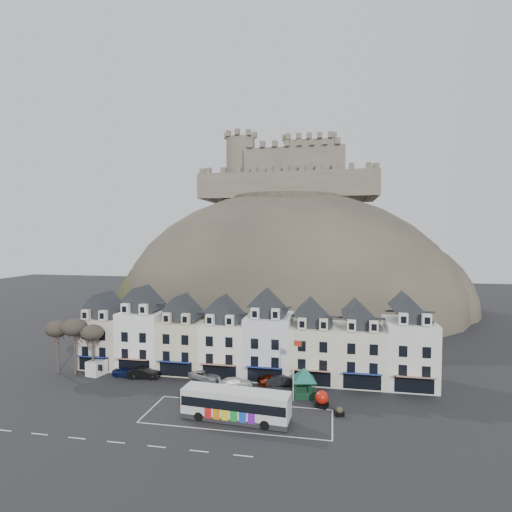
{
  "coord_description": "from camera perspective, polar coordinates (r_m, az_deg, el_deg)",
  "views": [
    {
      "loc": [
        12.81,
        -43.74,
        21.34
      ],
      "look_at": [
        -0.19,
        24.0,
        17.86
      ],
      "focal_mm": 28.0,
      "sensor_mm": 36.0,
      "label": 1
    }
  ],
  "objects": [
    {
      "name": "ground",
      "position": [
        50.33,
        -5.34,
        -22.21
      ],
      "size": [
        300.0,
        300.0,
        0.0
      ],
      "primitive_type": "plane",
      "color": "black",
      "rests_on": "ground"
    },
    {
      "name": "coach_bay_markings",
      "position": [
        50.96,
        -2.59,
        -21.87
      ],
      "size": [
        22.0,
        7.5,
        0.01
      ],
      "primitive_type": "cube",
      "color": "silver",
      "rests_on": "ground"
    },
    {
      "name": "townhouse_terrace",
      "position": [
        63.11,
        -1.1,
        -11.83
      ],
      "size": [
        54.4,
        9.35,
        11.8
      ],
      "color": "beige",
      "rests_on": "ground"
    },
    {
      "name": "castle_hill",
      "position": [
        115.26,
        4.96,
        -7.74
      ],
      "size": [
        100.0,
        76.0,
        68.0
      ],
      "color": "#332D27",
      "rests_on": "ground"
    },
    {
      "name": "castle",
      "position": [
        121.78,
        5.04,
        11.79
      ],
      "size": [
        50.2,
        22.2,
        22.0
      ],
      "color": "#5D5647",
      "rests_on": "ground"
    },
    {
      "name": "tree_left_far",
      "position": [
        69.99,
        -26.52,
        -9.32
      ],
      "size": [
        3.61,
        3.61,
        8.24
      ],
      "color": "#31271F",
      "rests_on": "ground"
    },
    {
      "name": "tree_left_mid",
      "position": [
        68.17,
        -24.5,
        -9.31
      ],
      "size": [
        3.78,
        3.78,
        8.64
      ],
      "color": "#31271F",
      "rests_on": "ground"
    },
    {
      "name": "tree_left_near",
      "position": [
        66.66,
        -22.35,
        -10.15
      ],
      "size": [
        3.43,
        3.43,
        7.84
      ],
      "color": "#31271F",
      "rests_on": "ground"
    },
    {
      "name": "bus",
      "position": [
        49.21,
        -2.91,
        -20.3
      ],
      "size": [
        12.83,
        3.94,
        3.57
      ],
      "rotation": [
        0.0,
        0.0,
        -0.08
      ],
      "color": "#262628",
      "rests_on": "ground"
    },
    {
      "name": "bus_shelter",
      "position": [
        55.53,
        6.86,
        -16.45
      ],
      "size": [
        5.91,
        5.91,
        3.83
      ],
      "rotation": [
        0.0,
        0.0,
        0.21
      ],
      "color": "#10311E",
      "rests_on": "ground"
    },
    {
      "name": "red_buoy",
      "position": [
        53.43,
        9.37,
        -19.48
      ],
      "size": [
        1.65,
        1.65,
        2.04
      ],
      "rotation": [
        0.0,
        0.0,
        -0.2
      ],
      "color": "black",
      "rests_on": "ground"
    },
    {
      "name": "flagpole",
      "position": [
        53.49,
        5.45,
        -15.26
      ],
      "size": [
        1.13,
        0.45,
        8.21
      ],
      "rotation": [
        0.0,
        0.0,
        -0.34
      ],
      "color": "silver",
      "rests_on": "ground"
    },
    {
      "name": "white_van",
      "position": [
        68.96,
        -21.12,
        -14.36
      ],
      "size": [
        3.03,
        5.18,
        2.22
      ],
      "rotation": [
        0.0,
        0.0,
        -0.2
      ],
      "color": "white",
      "rests_on": "ground"
    },
    {
      "name": "planter_west",
      "position": [
        53.93,
        9.73,
        -19.87
      ],
      "size": [
        1.18,
        0.8,
        1.08
      ],
      "rotation": [
        0.0,
        0.0,
        -0.26
      ],
      "color": "black",
      "rests_on": "ground"
    },
    {
      "name": "planter_east",
      "position": [
        51.63,
        11.83,
        -20.94
      ],
      "size": [
        1.23,
        0.88,
        1.11
      ],
      "rotation": [
        0.0,
        0.0,
        0.33
      ],
      "color": "black",
      "rests_on": "ground"
    },
    {
      "name": "car_navy",
      "position": [
        65.95,
        -18.17,
        -15.51
      ],
      "size": [
        4.14,
        1.98,
        1.37
      ],
      "primitive_type": "imported",
      "rotation": [
        0.0,
        0.0,
        1.48
      ],
      "color": "#0D1844",
      "rests_on": "ground"
    },
    {
      "name": "car_black",
      "position": [
        64.49,
        -15.75,
        -15.81
      ],
      "size": [
        4.95,
        2.23,
        1.58
      ],
      "primitive_type": "imported",
      "rotation": [
        0.0,
        0.0,
        1.69
      ],
      "color": "black",
      "rests_on": "ground"
    },
    {
      "name": "car_silver",
      "position": [
        62.22,
        -7.3,
        -16.5
      ],
      "size": [
        5.55,
        3.97,
        1.42
      ],
      "primitive_type": "imported",
      "rotation": [
        0.0,
        0.0,
        1.22
      ],
      "color": "#A4A7AC",
      "rests_on": "ground"
    },
    {
      "name": "car_white",
      "position": [
        58.9,
        -2.94,
        -17.62
      ],
      "size": [
        5.25,
        3.66,
        1.41
      ],
      "primitive_type": "imported",
      "rotation": [
        0.0,
        0.0,
        1.96
      ],
      "color": "white",
      "rests_on": "ground"
    },
    {
      "name": "car_maroon",
      "position": [
        59.95,
        2.64,
        -17.17
      ],
      "size": [
        4.96,
        3.37,
        1.57
      ],
      "primitive_type": "imported",
      "rotation": [
        0.0,
        0.0,
        1.93
      ],
      "color": "#5A1405",
      "rests_on": "ground"
    },
    {
      "name": "car_charcoal",
      "position": [
        59.8,
        3.83,
        -17.22
      ],
      "size": [
        5.04,
        2.73,
        1.58
      ],
      "primitive_type": "imported",
      "rotation": [
        0.0,
        0.0,
        1.8
      ],
      "color": "black",
      "rests_on": "ground"
    }
  ]
}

